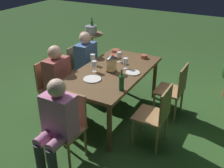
{
  "coord_description": "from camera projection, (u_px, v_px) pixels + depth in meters",
  "views": [
    {
      "loc": [
        3.24,
        1.77,
        2.41
      ],
      "look_at": [
        0.0,
        0.0,
        0.53
      ],
      "focal_mm": 43.09,
      "sensor_mm": 36.0,
      "label": 1
    }
  ],
  "objects": [
    {
      "name": "chair_head_far",
      "position": [
        68.0,
        124.0,
        3.27
      ],
      "size": [
        0.4,
        0.42,
        0.87
      ],
      "color": "#937047",
      "rests_on": "ground"
    },
    {
      "name": "chair_side_left_b",
      "position": [
        52.0,
        85.0,
        4.22
      ],
      "size": [
        0.42,
        0.4,
        0.87
      ],
      "color": "#937047",
      "rests_on": "ground"
    },
    {
      "name": "wine_glass_b",
      "position": [
        119.0,
        55.0,
        4.29
      ],
      "size": [
        0.08,
        0.08,
        0.17
      ],
      "color": "silver",
      "rests_on": "dining_table"
    },
    {
      "name": "bowl_bread",
      "position": [
        116.0,
        51.0,
        4.71
      ],
      "size": [
        0.14,
        0.14,
        0.06
      ],
      "color": "#9E5138",
      "rests_on": "dining_table"
    },
    {
      "name": "ground_plane",
      "position": [
        112.0,
        113.0,
        4.38
      ],
      "size": [
        16.0,
        16.0,
        0.0
      ],
      "primitive_type": "plane",
      "color": "#2D5123"
    },
    {
      "name": "wine_glass_c",
      "position": [
        93.0,
        57.0,
        4.19
      ],
      "size": [
        0.08,
        0.08,
        0.17
      ],
      "color": "silver",
      "rests_on": "dining_table"
    },
    {
      "name": "person_in_pink",
      "position": [
        56.0,
        122.0,
        3.05
      ],
      "size": [
        0.48,
        0.38,
        1.15
      ],
      "color": "#C675A3",
      "rests_on": "ground"
    },
    {
      "name": "person_in_rust",
      "position": [
        61.0,
        79.0,
        4.07
      ],
      "size": [
        0.38,
        0.47,
        1.15
      ],
      "color": "#9E4C47",
      "rests_on": "ground"
    },
    {
      "name": "chair_side_left_a",
      "position": [
        80.0,
        67.0,
        4.84
      ],
      "size": [
        0.42,
        0.4,
        0.87
      ],
      "color": "#937047",
      "rests_on": "ground"
    },
    {
      "name": "lantern_centerpiece",
      "position": [
        112.0,
        62.0,
        3.93
      ],
      "size": [
        0.15,
        0.15,
        0.27
      ],
      "color": "black",
      "rests_on": "dining_table"
    },
    {
      "name": "wine_glass_d",
      "position": [
        126.0,
        61.0,
        4.05
      ],
      "size": [
        0.08,
        0.08,
        0.17
      ],
      "color": "silver",
      "rests_on": "dining_table"
    },
    {
      "name": "plate_a",
      "position": [
        92.0,
        79.0,
        3.76
      ],
      "size": [
        0.25,
        0.25,
        0.01
      ],
      "primitive_type": "cylinder",
      "color": "silver",
      "rests_on": "dining_table"
    },
    {
      "name": "person_in_blue",
      "position": [
        89.0,
        61.0,
        4.69
      ],
      "size": [
        0.38,
        0.47,
        1.15
      ],
      "color": "#426699",
      "rests_on": "ground"
    },
    {
      "name": "dining_table",
      "position": [
        112.0,
        74.0,
        4.06
      ],
      "size": [
        1.76,
        0.95,
        0.76
      ],
      "color": "brown",
      "rests_on": "ground"
    },
    {
      "name": "bowl_olives",
      "position": [
        114.0,
        56.0,
        4.49
      ],
      "size": [
        0.17,
        0.17,
        0.05
      ],
      "color": "#9E5138",
      "rests_on": "dining_table"
    },
    {
      "name": "bowl_salad",
      "position": [
        144.0,
        56.0,
        4.48
      ],
      "size": [
        0.12,
        0.12,
        0.06
      ],
      "color": "#9E5138",
      "rests_on": "dining_table"
    },
    {
      "name": "chair_side_right_b",
      "position": [
        156.0,
        114.0,
        3.48
      ],
      "size": [
        0.42,
        0.4,
        0.87
      ],
      "color": "#937047",
      "rests_on": "ground"
    },
    {
      "name": "ice_bucket",
      "position": [
        91.0,
        29.0,
        6.06
      ],
      "size": [
        0.26,
        0.26,
        0.34
      ],
      "color": "#B2B7BF",
      "rests_on": "side_table"
    },
    {
      "name": "side_table",
      "position": [
        92.0,
        43.0,
        6.2
      ],
      "size": [
        0.52,
        0.52,
        0.67
      ],
      "color": "#937047",
      "rests_on": "ground"
    },
    {
      "name": "chair_side_right_a",
      "position": [
        174.0,
        89.0,
        4.1
      ],
      "size": [
        0.42,
        0.4,
        0.87
      ],
      "color": "#937047",
      "rests_on": "ground"
    },
    {
      "name": "green_bottle_on_table",
      "position": [
        121.0,
        83.0,
        3.43
      ],
      "size": [
        0.07,
        0.07,
        0.29
      ],
      "color": "#1E5B2D",
      "rests_on": "dining_table"
    },
    {
      "name": "plate_b",
      "position": [
        133.0,
        73.0,
        3.95
      ],
      "size": [
        0.21,
        0.21,
        0.01
      ],
      "primitive_type": "cylinder",
      "color": "silver",
      "rests_on": "dining_table"
    },
    {
      "name": "wine_glass_a",
      "position": [
        94.0,
        64.0,
        3.95
      ],
      "size": [
        0.08,
        0.08,
        0.17
      ],
      "color": "silver",
      "rests_on": "dining_table"
    }
  ]
}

